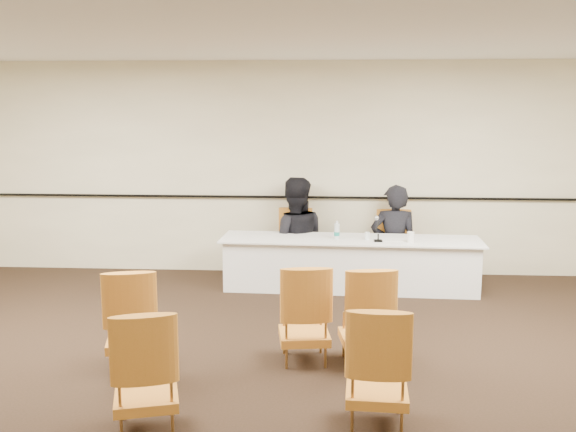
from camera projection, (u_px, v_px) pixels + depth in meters
The scene contains 19 objects.
floor at pixel (264, 393), 5.40m from camera, with size 10.00×10.00×0.00m, color black.
ceiling at pixel (262, 24), 4.88m from camera, with size 10.00×10.00×0.00m, color white.
wall_back at pixel (291, 169), 9.07m from camera, with size 10.00×0.04×3.00m, color beige.
wall_rail at pixel (291, 197), 9.10m from camera, with size 9.80×0.04×0.03m, color black.
panel_table at pixel (350, 264), 8.40m from camera, with size 3.37×0.79×0.67m, color white, non-canonical shape.
panelist_main at pixel (394, 248), 8.83m from camera, with size 0.65×0.42×1.77m, color black.
panelist_main_chair at pixel (394, 246), 8.83m from camera, with size 0.50×0.50×0.95m, color #BB7321, non-canonical shape.
panelist_second at pixel (294, 244), 8.96m from camera, with size 0.92×0.72×1.89m, color black.
panelist_second_chair at pixel (294, 244), 8.96m from camera, with size 0.50×0.50×0.95m, color #BB7321, non-canonical shape.
papers at pixel (392, 240), 8.27m from camera, with size 0.30×0.22×0.00m, color white.
microphone at pixel (378, 230), 8.13m from camera, with size 0.11×0.22×0.31m, color black, non-canonical shape.
water_bottle at pixel (337, 230), 8.31m from camera, with size 0.07×0.07×0.23m, color #188477, non-canonical shape.
drinking_glass at pixel (367, 236), 8.26m from camera, with size 0.06×0.06×0.10m, color white.
coffee_cup at pixel (411, 237), 8.09m from camera, with size 0.09×0.09×0.14m, color white.
aud_chair_front_left at pixel (132, 318), 5.86m from camera, with size 0.50×0.50×0.95m, color #BB7321, non-canonical shape.
aud_chair_front_mid at pixel (304, 312), 6.00m from camera, with size 0.50×0.50×0.95m, color #BB7321, non-canonical shape.
aud_chair_front_right at pixel (366, 315), 5.93m from camera, with size 0.50×0.50×0.95m, color #BB7321, non-canonical shape.
aud_chair_back_left at pixel (145, 369), 4.72m from camera, with size 0.50×0.50×0.95m, color #BB7321, non-canonical shape.
aud_chair_back_right at pixel (377, 364), 4.80m from camera, with size 0.50×0.50×0.95m, color #BB7321, non-canonical shape.
Camera 1 is at (0.52, -5.04, 2.39)m, focal length 40.00 mm.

